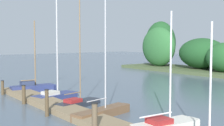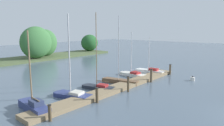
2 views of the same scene
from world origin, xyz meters
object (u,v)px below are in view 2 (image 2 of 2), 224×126
Objects in this scene: mooring_piling_3 at (151,76)px; channel_buoy_0 at (193,79)px; sailboat_3 at (119,80)px; mooring_piling_1 at (97,95)px; sailboat_1 at (72,93)px; mooring_piling_2 at (128,84)px; mooring_piling_4 at (170,69)px; sailboat_4 at (132,74)px; sailboat_0 at (33,105)px; sailboat_2 at (98,86)px; mooring_piling_0 at (50,113)px; sailboat_5 at (150,71)px.

channel_buoy_0 is at bearing -41.62° from mooring_piling_3.
mooring_piling_1 is (-6.20, -2.51, 0.34)m from sailboat_3.
sailboat_1 reaches higher than mooring_piling_2.
mooring_piling_2 is 9.37m from channel_buoy_0.
mooring_piling_4 is at bearing -120.08° from sailboat_3.
sailboat_4 reaches higher than mooring_piling_2.
sailboat_2 is at bearing -83.45° from sailboat_0.
sailboat_3 reaches higher than mooring_piling_4.
sailboat_4 reaches higher than mooring_piling_0.
mooring_piling_0 is at bearing 179.11° from mooring_piling_2.
mooring_piling_3 is 5.27m from channel_buoy_0.
mooring_piling_1 is 0.94× the size of mooring_piling_4.
sailboat_4 is 5.38m from mooring_piling_4.
mooring_piling_0 is 4.61m from mooring_piling_1.
mooring_piling_3 is at bearing -144.96° from sailboat_3.
sailboat_2 is 8.02m from mooring_piling_0.
mooring_piling_2 is (4.22, -0.19, 0.13)m from mooring_piling_1.
sailboat_5 is at bearing -104.14° from sailboat_1.
sailboat_5 reaches higher than mooring_piling_4.
sailboat_5 is 4.99m from mooring_piling_3.
mooring_piling_3 is 1.12× the size of mooring_piling_4.
sailboat_5 is at bearing 87.27° from channel_buoy_0.
mooring_piling_0 is at bearing 89.99° from sailboat_3.
sailboat_3 is 5.41× the size of mooring_piling_4.
sailboat_1 is 6.72m from sailboat_3.
sailboat_5 is 6.13m from channel_buoy_0.
channel_buoy_0 is at bearing -110.98° from mooring_piling_4.
mooring_piling_0 is at bearing -179.59° from sailboat_0.
mooring_piling_0 is at bearing 107.19° from sailboat_4.
mooring_piling_4 is 3.85m from channel_buoy_0.
sailboat_5 is (10.35, -0.09, -0.01)m from sailboat_2.
sailboat_0 is at bearing 85.39° from mooring_piling_0.
sailboat_0 is at bearing 160.89° from channel_buoy_0.
mooring_piling_1 is at bearing 119.07° from sailboat_2.
sailboat_0 reaches higher than mooring_piling_4.
sailboat_2 reaches higher than sailboat_5.
sailboat_1 is at bearing 155.21° from channel_buoy_0.
sailboat_3 is at bearing 107.90° from sailboat_4.
sailboat_0 is at bearing 76.63° from sailboat_3.
sailboat_1 is 4.76× the size of mooring_piling_3.
sailboat_2 is at bearing 114.26° from mooring_piling_2.
sailboat_0 is 3.90m from sailboat_1.
sailboat_3 is 4.84× the size of mooring_piling_3.
sailboat_2 is 3.30m from sailboat_3.
sailboat_1 is (3.89, 0.21, -0.04)m from sailboat_0.
mooring_piling_2 is (-6.03, -3.73, 0.51)m from sailboat_4.
sailboat_4 is (4.04, 1.03, -0.04)m from sailboat_3.
sailboat_3 is at bearing -107.45° from sailboat_2.
sailboat_3 is at bearing 13.31° from mooring_piling_0.
sailboat_1 is 0.96× the size of sailboat_2.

